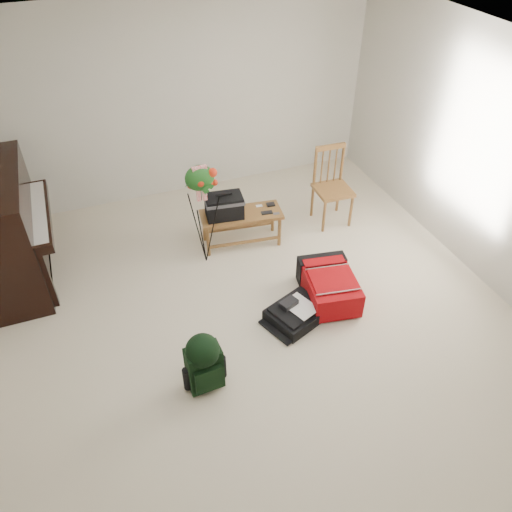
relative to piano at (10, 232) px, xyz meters
name	(u,v)px	position (x,y,z in m)	size (l,w,h in m)	color
floor	(262,322)	(2.19, -1.60, -0.60)	(5.00, 5.50, 0.01)	beige
ceiling	(264,72)	(2.19, -1.60, 1.90)	(5.00, 5.50, 0.01)	white
wall_back	(181,101)	(2.19, 1.15, 0.65)	(5.00, 0.04, 2.50)	beige
wall_right	(498,167)	(4.69, -1.60, 0.65)	(0.04, 5.50, 2.50)	beige
piano	(10,232)	(0.00, 0.00, 0.00)	(0.71, 1.50, 1.25)	black
bench	(230,209)	(2.31, -0.30, -0.09)	(0.98, 0.50, 0.73)	olive
dining_chair	(332,187)	(3.65, -0.24, -0.13)	(0.44, 0.44, 0.97)	olive
red_suitcase	(327,282)	(2.97, -1.47, -0.43)	(0.61, 0.81, 0.32)	#9F060E
black_duffel	(297,312)	(2.53, -1.68, -0.52)	(0.67, 0.60, 0.23)	black
green_backpack	(204,361)	(1.45, -2.13, -0.27)	(0.31, 0.29, 0.60)	black
flower_stand	(203,216)	(1.94, -0.47, 0.02)	(0.41, 0.41, 1.27)	black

